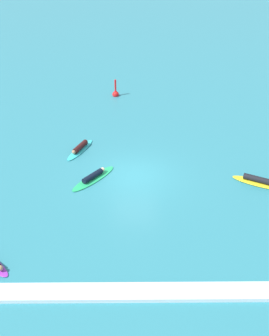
% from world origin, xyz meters
% --- Properties ---
extents(ground_plane, '(120.00, 120.00, 0.00)m').
position_xyz_m(ground_plane, '(0.00, 0.00, 0.00)').
color(ground_plane, teal).
rests_on(ground_plane, ground).
extents(surfer_on_green_board, '(2.55, 2.93, 0.38)m').
position_xyz_m(surfer_on_green_board, '(-2.22, -0.31, 0.13)').
color(surfer_on_green_board, '#23B266').
rests_on(surfer_on_green_board, ground_plane).
extents(surfer_on_yellow_board, '(2.85, 1.97, 0.42)m').
position_xyz_m(surfer_on_yellow_board, '(6.61, -0.84, 0.15)').
color(surfer_on_yellow_board, yellow).
rests_on(surfer_on_yellow_board, ground_plane).
extents(surfer_on_teal_board, '(1.70, 2.80, 0.41)m').
position_xyz_m(surfer_on_teal_board, '(-3.25, 2.86, 0.15)').
color(surfer_on_teal_board, '#33C6CC').
rests_on(surfer_on_teal_board, ground_plane).
extents(marker_buoy, '(0.50, 0.50, 1.41)m').
position_xyz_m(marker_buoy, '(-1.34, 11.33, 0.21)').
color(marker_buoy, red).
rests_on(marker_buoy, ground_plane).
extents(wave_crest, '(19.23, 0.90, 0.18)m').
position_xyz_m(wave_crest, '(0.00, -8.57, 0.09)').
color(wave_crest, white).
rests_on(wave_crest, ground_plane).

